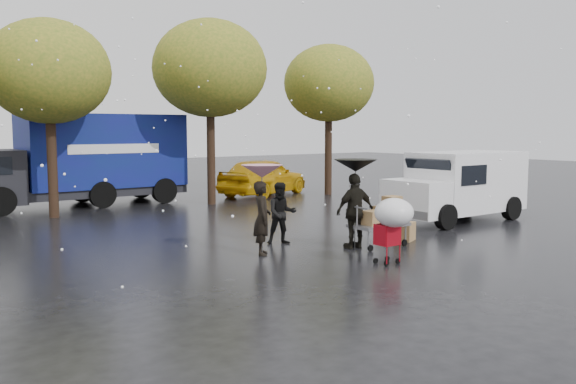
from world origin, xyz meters
TOP-DOWN VIEW (x-y plane):
  - ground at (0.00, 0.00)m, footprint 90.00×90.00m
  - person_pink at (-1.35, 0.87)m, footprint 0.68×0.76m
  - person_middle at (-0.19, 1.68)m, footprint 0.95×0.87m
  - person_black at (0.92, 0.13)m, footprint 1.13×0.55m
  - umbrella_pink at (-1.35, 0.87)m, footprint 0.97×0.97m
  - umbrella_black at (0.92, 0.13)m, footprint 1.07×1.07m
  - vendor_cart at (1.62, -0.08)m, footprint 1.52×0.80m
  - shopping_cart at (0.28, -1.73)m, footprint 0.84×0.84m
  - white_van at (6.77, 1.53)m, footprint 4.91×2.18m
  - blue_truck at (-1.67, 12.58)m, footprint 8.30×2.60m
  - box_ground_near at (2.69, 0.11)m, footprint 0.67×0.62m
  - box_ground_far at (3.06, 1.25)m, footprint 0.41×0.33m
  - yellow_taxi at (5.93, 11.41)m, footprint 5.31×3.75m
  - tree_row at (-0.47, 10.00)m, footprint 21.60×4.40m

SIDE VIEW (x-z plane):
  - ground at x=0.00m, z-range 0.00..0.00m
  - box_ground_far at x=3.06m, z-range 0.00..0.31m
  - box_ground_near at x=2.69m, z-range 0.00..0.49m
  - vendor_cart at x=1.62m, z-range 0.09..1.36m
  - person_middle at x=-0.19m, z-range 0.00..1.58m
  - yellow_taxi at x=5.93m, z-range 0.00..1.68m
  - person_pink at x=-1.35m, z-range 0.00..1.73m
  - person_black at x=0.92m, z-range 0.00..1.86m
  - shopping_cart at x=0.28m, z-range 0.33..1.80m
  - white_van at x=6.77m, z-range 0.06..2.26m
  - blue_truck at x=-1.67m, z-range 0.01..3.51m
  - umbrella_pink at x=-1.35m, z-range 0.90..3.01m
  - umbrella_black at x=0.92m, z-range 0.95..3.15m
  - tree_row at x=-0.47m, z-range 1.46..8.58m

